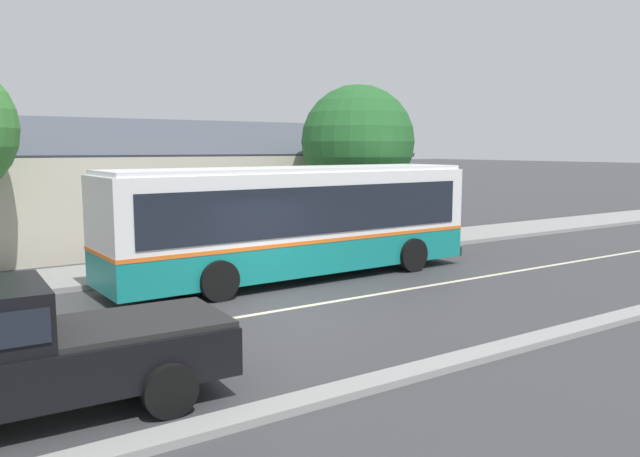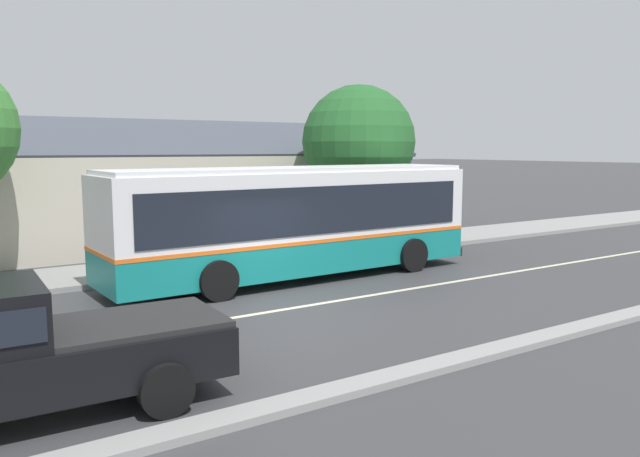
{
  "view_description": "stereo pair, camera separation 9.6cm",
  "coord_description": "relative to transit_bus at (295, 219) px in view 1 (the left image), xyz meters",
  "views": [
    {
      "loc": [
        -7.31,
        -11.97,
        3.65
      ],
      "look_at": [
        2.47,
        2.65,
        1.39
      ],
      "focal_mm": 35.0,
      "sensor_mm": 36.0,
      "label": 1
    },
    {
      "loc": [
        -7.23,
        -12.02,
        3.65
      ],
      "look_at": [
        2.47,
        2.65,
        1.39
      ],
      "focal_mm": 35.0,
      "sensor_mm": 36.0,
      "label": 2
    }
  ],
  "objects": [
    {
      "name": "street_tree_primary",
      "position": [
        4.94,
        3.77,
        2.1
      ],
      "size": [
        4.2,
        4.2,
        6.0
      ],
      "color": "#4C3828",
      "rests_on": "ground"
    },
    {
      "name": "community_building",
      "position": [
        -3.2,
        9.89,
        0.12
      ],
      "size": [
        25.64,
        8.49,
        5.85
      ],
      "color": "beige",
      "rests_on": "ground"
    },
    {
      "name": "lane_divider_stripe",
      "position": [
        -1.8,
        -2.9,
        -1.68
      ],
      "size": [
        60.0,
        0.16,
        0.01
      ],
      "primitive_type": "cube",
      "color": "beige",
      "rests_on": "ground"
    },
    {
      "name": "ground_plane",
      "position": [
        -1.8,
        -2.9,
        -1.69
      ],
      "size": [
        300.0,
        300.0,
        0.0
      ],
      "primitive_type": "plane",
      "color": "#38383A"
    },
    {
      "name": "bus_stop_sign",
      "position": [
        7.02,
        2.09,
        -0.04
      ],
      "size": [
        0.36,
        0.07,
        2.4
      ],
      "color": "gray",
      "rests_on": "sidewalk_far"
    },
    {
      "name": "sidewalk_far",
      "position": [
        -1.8,
        3.1,
        -1.61
      ],
      "size": [
        60.0,
        3.0,
        0.15
      ],
      "primitive_type": "cube",
      "color": "gray",
      "rests_on": "ground"
    },
    {
      "name": "transit_bus",
      "position": [
        0.0,
        0.0,
        0.0
      ],
      "size": [
        11.0,
        2.96,
        3.13
      ],
      "color": "#147F7A",
      "rests_on": "ground"
    },
    {
      "name": "curb_near",
      "position": [
        -1.8,
        -7.65,
        -1.63
      ],
      "size": [
        60.0,
        0.5,
        0.12
      ],
      "primitive_type": "cube",
      "color": "gray",
      "rests_on": "ground"
    },
    {
      "name": "pickup_truck_black",
      "position": [
        -8.15,
        -5.9,
        -0.73
      ],
      "size": [
        5.9,
        2.39,
        1.88
      ],
      "color": "black",
      "rests_on": "ground"
    }
  ]
}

